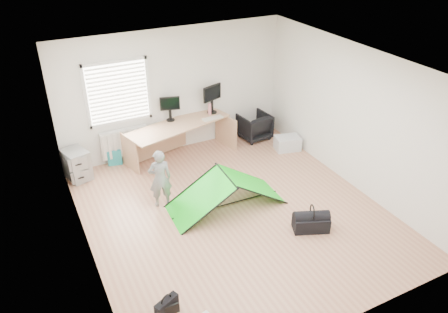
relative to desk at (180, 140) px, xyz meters
name	(u,v)px	position (x,y,z in m)	size (l,w,h in m)	color
ground	(234,212)	(0.10, -2.34, -0.39)	(5.50, 5.50, 0.00)	tan
back_wall	(174,91)	(0.10, 0.41, 0.96)	(5.00, 0.02, 2.70)	silver
window	(118,93)	(-1.10, 0.37, 1.16)	(1.20, 0.06, 1.20)	silver
radiator	(125,142)	(-1.10, 0.33, 0.06)	(1.00, 0.12, 0.60)	silver
desk	(180,140)	(0.00, 0.00, 0.00)	(2.27, 0.72, 0.78)	tan
filing_cabinet	(77,165)	(-2.16, 0.10, -0.08)	(0.40, 0.53, 0.62)	#939698
monitor_left	(170,112)	(-0.08, 0.25, 0.59)	(0.42, 0.09, 0.40)	black
monitor_right	(212,103)	(0.89, 0.22, 0.62)	(0.50, 0.11, 0.47)	black
keyboard	(213,118)	(0.76, -0.07, 0.40)	(0.47, 0.16, 0.02)	beige
thermos	(210,109)	(0.80, 0.16, 0.51)	(0.07, 0.07, 0.25)	#D57782
office_chair	(254,126)	(1.88, 0.03, -0.08)	(0.65, 0.67, 0.61)	black
person	(160,179)	(-0.97, -1.53, 0.18)	(0.41, 0.27, 1.13)	gray
kite	(226,190)	(0.07, -2.08, -0.06)	(2.09, 0.91, 0.65)	#13D219
storage_crate	(287,143)	(2.27, -0.79, -0.24)	(0.54, 0.38, 0.30)	silver
tote_bag	(115,157)	(-1.36, 0.30, -0.22)	(0.29, 0.13, 0.34)	teal
laptop_bag	(167,307)	(-1.76, -3.92, -0.25)	(0.35, 0.11, 0.27)	black
duffel_bag	(311,223)	(1.03, -3.34, -0.26)	(0.59, 0.30, 0.26)	black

